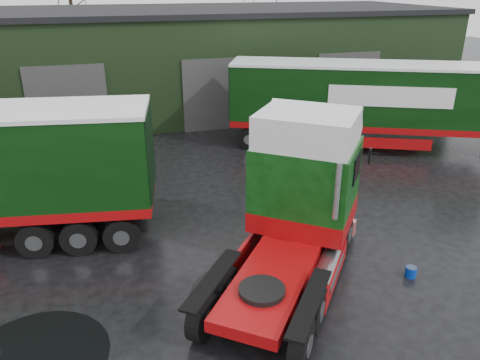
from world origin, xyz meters
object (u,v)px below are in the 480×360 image
Objects in this scene: tree_back_b at (263,31)px; wash_bucket at (411,272)px; hero_tractor at (285,214)px; warehouse at (197,58)px; lorry_right at (358,106)px; tree_back_a at (73,23)px.

wash_bucket is at bearing -100.80° from tree_back_b.
hero_tractor is 22.77× the size of wash_bucket.
warehouse reaches higher than wash_bucket.
hero_tractor is at bearing 172.05° from wash_bucket.
hero_tractor reaches higher than lorry_right.
tree_back_b is at bearing 51.34° from warehouse.
hero_tractor is 12.91m from lorry_right.
tree_back_a is at bearing 128.66° from warehouse.
tree_back_a is at bearing -122.06° from lorry_right.
tree_back_a is at bearing 180.00° from tree_back_b.
hero_tractor is at bearing -13.13° from lorry_right.
hero_tractor is at bearing -107.47° from tree_back_b.
lorry_right is at bearing 69.35° from wash_bucket.
warehouse reaches higher than lorry_right.
tree_back_a is (-8.00, 10.00, 1.59)m from warehouse.
tree_back_a is (-6.16, 31.26, 2.43)m from hero_tractor.
tree_back_b is (6.06, 31.78, 3.60)m from wash_bucket.
tree_back_b is at bearing -161.19° from lorry_right.
warehouse reaches higher than hero_tractor.
warehouse is at bearing -127.14° from lorry_right.
tree_back_a is at bearing 107.36° from wash_bucket.
warehouse is at bearing 122.71° from hero_tractor.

